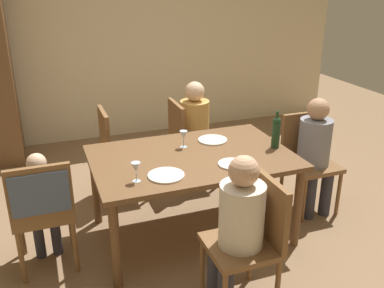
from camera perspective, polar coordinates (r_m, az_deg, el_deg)
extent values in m
plane|color=#846647|center=(3.87, 0.00, -11.69)|extent=(10.00, 10.00, 0.00)
cube|color=beige|center=(5.92, -9.51, 13.91)|extent=(6.40, 0.12, 2.70)
cube|color=brown|center=(3.52, 0.00, -1.81)|extent=(1.64, 1.07, 0.04)
cylinder|color=brown|center=(3.14, -10.17, -13.17)|extent=(0.07, 0.07, 0.70)
cylinder|color=brown|center=(3.63, 13.88, -8.26)|extent=(0.07, 0.07, 0.70)
cylinder|color=brown|center=(3.93, -12.73, -5.71)|extent=(0.07, 0.07, 0.70)
cylinder|color=brown|center=(4.34, 7.16, -2.62)|extent=(0.07, 0.07, 0.70)
cylinder|color=brown|center=(4.85, 1.65, -1.44)|extent=(0.04, 0.04, 0.44)
cylinder|color=brown|center=(4.53, 3.45, -3.22)|extent=(0.04, 0.04, 0.44)
cylinder|color=brown|center=(4.73, -2.62, -2.07)|extent=(0.04, 0.04, 0.44)
cylinder|color=brown|center=(4.40, -1.10, -3.95)|extent=(0.04, 0.04, 0.44)
cube|color=brown|center=(4.53, 0.35, 0.12)|extent=(0.44, 0.44, 0.04)
cube|color=brown|center=(4.38, -2.09, 2.70)|extent=(0.04, 0.44, 0.44)
cylinder|color=brown|center=(3.13, 1.40, -15.87)|extent=(0.04, 0.04, 0.44)
cylinder|color=brown|center=(3.01, 11.33, -18.19)|extent=(0.04, 0.04, 0.44)
cylinder|color=brown|center=(3.27, 7.81, -14.31)|extent=(0.04, 0.04, 0.44)
cube|color=brown|center=(2.92, 6.43, -13.39)|extent=(0.44, 0.44, 0.04)
cube|color=brown|center=(2.87, 10.25, -8.55)|extent=(0.04, 0.44, 0.44)
cylinder|color=brown|center=(4.24, 18.94, -6.32)|extent=(0.04, 0.04, 0.44)
cylinder|color=brown|center=(4.03, 14.67, -7.35)|extent=(0.04, 0.04, 0.44)
cylinder|color=brown|center=(4.50, 15.97, -4.25)|extent=(0.04, 0.04, 0.44)
cylinder|color=brown|center=(4.30, 11.84, -5.11)|extent=(0.04, 0.04, 0.44)
cube|color=brown|center=(4.16, 15.68, -2.78)|extent=(0.44, 0.44, 0.04)
cube|color=brown|center=(4.22, 14.46, 1.23)|extent=(0.44, 0.04, 0.44)
cylinder|color=brown|center=(3.75, -21.78, -10.64)|extent=(0.04, 0.04, 0.44)
cylinder|color=brown|center=(3.74, -15.92, -9.90)|extent=(0.04, 0.04, 0.44)
cylinder|color=brown|center=(3.43, -21.79, -13.91)|extent=(0.04, 0.04, 0.44)
cylinder|color=brown|center=(3.42, -15.30, -13.10)|extent=(0.04, 0.04, 0.44)
cube|color=brown|center=(3.46, -19.18, -8.50)|extent=(0.44, 0.44, 0.04)
cube|color=brown|center=(3.17, -19.57, -6.49)|extent=(0.44, 0.04, 0.44)
cube|color=#4C5B75|center=(3.16, -19.62, -6.14)|extent=(0.40, 0.07, 0.31)
cylinder|color=brown|center=(4.65, -6.81, -2.68)|extent=(0.04, 0.04, 0.44)
cylinder|color=brown|center=(4.31, -5.59, -4.65)|extent=(0.04, 0.04, 0.44)
cylinder|color=brown|center=(4.58, -11.43, -3.33)|extent=(0.04, 0.04, 0.44)
cylinder|color=brown|center=(4.25, -10.56, -5.39)|extent=(0.04, 0.04, 0.44)
cube|color=brown|center=(4.34, -8.78, -1.12)|extent=(0.44, 0.44, 0.04)
cube|color=brown|center=(4.23, -11.61, 1.52)|extent=(0.04, 0.44, 0.44)
cylinder|color=#33333D|center=(4.74, 1.55, -1.86)|extent=(0.11, 0.11, 0.46)
cylinder|color=#33333D|center=(4.59, 2.39, -2.71)|extent=(0.11, 0.11, 0.46)
cylinder|color=tan|center=(4.45, 0.36, 2.89)|extent=(0.30, 0.30, 0.46)
sphere|color=beige|center=(4.35, 0.37, 7.02)|extent=(0.20, 0.20, 0.20)
cylinder|color=#33333D|center=(2.95, 4.51, -18.56)|extent=(0.11, 0.11, 0.46)
cylinder|color=#33333D|center=(3.07, 3.08, -16.58)|extent=(0.11, 0.11, 0.46)
cylinder|color=beige|center=(2.79, 6.62, -9.60)|extent=(0.29, 0.29, 0.45)
sphere|color=tan|center=(2.64, 6.92, -3.59)|extent=(0.20, 0.20, 0.20)
cylinder|color=#33333D|center=(4.21, 17.43, -6.16)|extent=(0.11, 0.11, 0.46)
cylinder|color=#33333D|center=(4.11, 15.45, -6.63)|extent=(0.11, 0.11, 0.46)
cylinder|color=gray|center=(4.08, 16.00, 0.12)|extent=(0.30, 0.30, 0.45)
sphere|color=tan|center=(3.97, 16.49, 4.49)|extent=(0.20, 0.20, 0.20)
cylinder|color=#33333D|center=(3.66, -19.83, -10.99)|extent=(0.08, 0.08, 0.46)
cylinder|color=#33333D|center=(3.66, -17.78, -10.73)|extent=(0.08, 0.08, 0.46)
cylinder|color=tan|center=(3.38, -19.53, -6.07)|extent=(0.22, 0.22, 0.33)
sphere|color=beige|center=(3.28, -20.05, -2.39)|extent=(0.14, 0.14, 0.14)
cylinder|color=#19381E|center=(3.70, 11.10, 1.17)|extent=(0.07, 0.07, 0.22)
sphere|color=#19381E|center=(3.66, 11.24, 2.99)|extent=(0.07, 0.07, 0.07)
cylinder|color=#19381E|center=(3.64, 11.30, 3.72)|extent=(0.03, 0.03, 0.08)
cylinder|color=silver|center=(3.11, -7.39, -4.94)|extent=(0.06, 0.06, 0.00)
cylinder|color=silver|center=(3.09, -7.43, -4.32)|extent=(0.01, 0.01, 0.07)
cone|color=silver|center=(3.06, -7.49, -3.10)|extent=(0.07, 0.07, 0.07)
cylinder|color=silver|center=(3.67, -1.12, -0.40)|extent=(0.06, 0.06, 0.00)
cylinder|color=silver|center=(3.66, -1.13, 0.14)|extent=(0.01, 0.01, 0.07)
cone|color=silver|center=(3.63, -1.13, 1.20)|extent=(0.07, 0.07, 0.07)
cylinder|color=white|center=(3.16, -3.48, -4.19)|extent=(0.27, 0.27, 0.01)
cylinder|color=silver|center=(3.82, 2.77, 0.54)|extent=(0.26, 0.26, 0.01)
cylinder|color=white|center=(3.35, 5.38, -2.67)|extent=(0.22, 0.22, 0.01)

